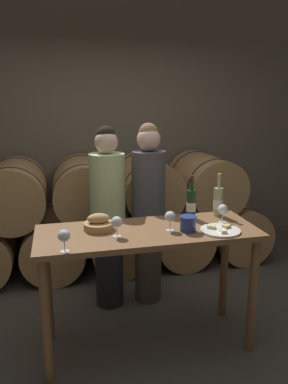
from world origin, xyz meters
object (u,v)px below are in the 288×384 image
bread_basket (99,224)px  wine_glass_center (170,217)px  wine_bottle_red (191,204)px  wine_glass_left (117,222)px  person_right (148,212)px  wine_glass_far_left (64,236)px  wine_glass_right (223,210)px  wine_bottle_white (218,201)px  blue_crock (188,223)px  person_left (108,217)px  cheese_plate (220,230)px  tasting_table (148,249)px

bread_basket → wine_glass_center: 0.51m
wine_bottle_red → wine_glass_left: 0.68m
wine_bottle_red → wine_glass_center: wine_bottle_red is taller
person_right → wine_glass_far_left: (-0.75, -0.92, 0.18)m
bread_basket → wine_glass_right: wine_glass_right is taller
wine_bottle_white → wine_glass_center: 0.54m
blue_crock → wine_glass_left: bearing=179.2°
bread_basket → person_left: bearing=75.9°
blue_crock → wine_glass_right: bearing=19.9°
wine_glass_far_left → wine_glass_left: 0.40m
wine_bottle_red → cheese_plate: bearing=-73.3°
blue_crock → wine_glass_center: bearing=162.3°
wine_glass_left → wine_glass_right: 0.83m
cheese_plate → wine_glass_right: wine_glass_right is taller
wine_glass_far_left → wine_glass_left: bearing=27.3°
tasting_table → wine_bottle_white: wine_bottle_white is taller
person_right → wine_bottle_white: person_right is taller
blue_crock → person_left: bearing=122.2°
tasting_table → blue_crock: 0.35m
tasting_table → wine_glass_center: size_ratio=11.02×
person_left → wine_glass_center: bearing=-63.7°
wine_bottle_red → wine_glass_center: 0.34m
blue_crock → cheese_plate: bearing=-14.7°
person_left → wine_glass_left: person_left is taller
wine_bottle_white → blue_crock: (-0.35, -0.29, -0.06)m
bread_basket → wine_glass_center: wine_glass_center is taller
wine_glass_far_left → wine_bottle_white: bearing=20.8°
wine_bottle_red → wine_glass_right: (0.19, -0.16, -0.02)m
wine_glass_far_left → wine_glass_left: size_ratio=1.00×
wine_bottle_red → wine_bottle_white: (0.23, 0.01, 0.00)m
wine_glass_far_left → person_left: bearing=66.9°
person_left → wine_bottle_red: bearing=-38.4°
person_left → bread_basket: size_ratio=7.60×
person_right → wine_bottle_white: (0.46, -0.45, 0.19)m
wine_glass_left → wine_glass_right: (0.82, 0.11, 0.00)m
cheese_plate → wine_glass_far_left: size_ratio=1.98×
person_right → wine_glass_left: size_ratio=11.45×
wine_glass_left → blue_crock: bearing=-0.8°
wine_glass_center → wine_bottle_white: bearing=27.6°
person_left → bread_basket: (-0.14, -0.57, 0.14)m
wine_glass_far_left → wine_glass_center: size_ratio=1.00×
wine_glass_center → bread_basket: bearing=164.6°
person_left → cheese_plate: person_left is taller
person_left → person_right: size_ratio=0.99×
tasting_table → person_left: (-0.20, 0.66, 0.06)m
person_left → person_right: person_right is taller
bread_basket → cheese_plate: (0.83, -0.23, -0.04)m
tasting_table → wine_glass_far_left: (-0.59, -0.26, 0.25)m
wine_glass_right → tasting_table: bearing=-177.3°
wine_bottle_red → blue_crock: wine_bottle_red is taller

